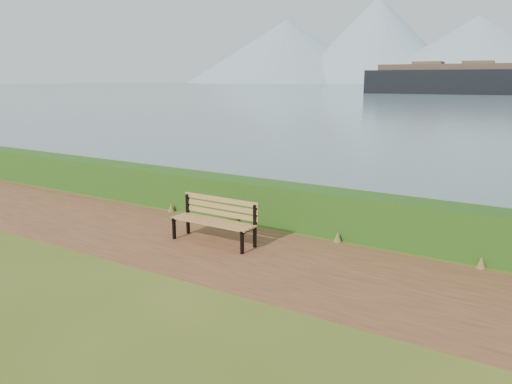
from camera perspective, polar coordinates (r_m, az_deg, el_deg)
The scene contains 4 objects.
ground at distance 10.14m, azimuth -3.80°, elevation -7.33°, with size 140.00×140.00×0.00m, color #435718.
path at distance 10.37m, azimuth -2.82°, elevation -6.83°, with size 40.00×3.40×0.01m, color brown.
hedge at distance 12.09m, azimuth 3.43°, elevation -1.52°, with size 32.00×0.85×1.00m, color #1E4513.
bench at distance 10.83m, azimuth -4.60°, elevation -2.90°, with size 1.95×0.58×0.98m.
Camera 1 is at (5.65, -7.67, 3.48)m, focal length 35.00 mm.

